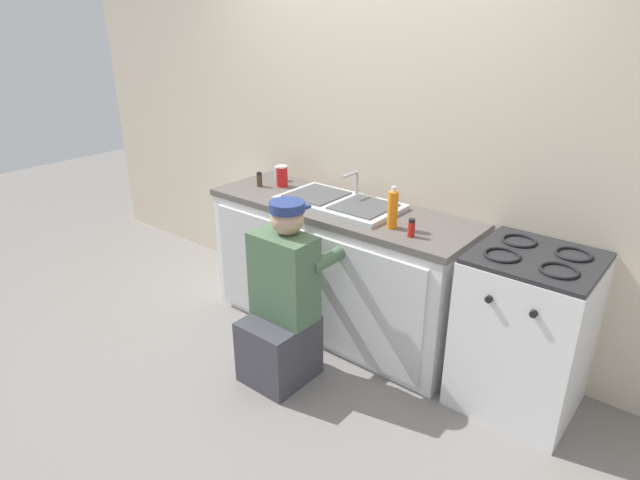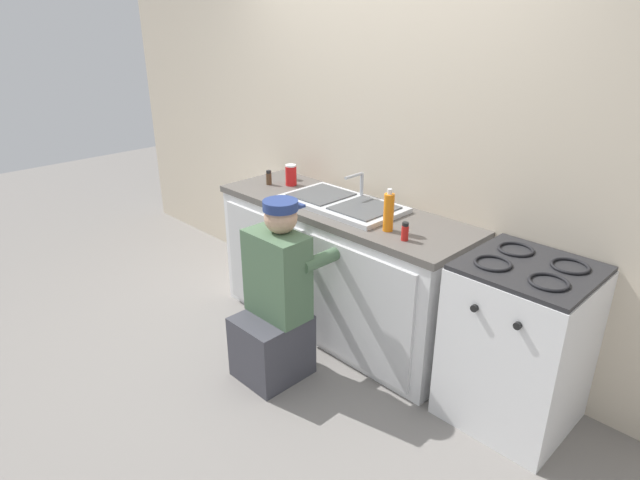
% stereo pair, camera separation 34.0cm
% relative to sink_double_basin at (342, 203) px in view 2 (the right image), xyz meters
% --- Properties ---
extents(ground_plane, '(12.00, 12.00, 0.00)m').
position_rel_sink_double_basin_xyz_m(ground_plane, '(0.00, -0.30, -0.93)').
color(ground_plane, gray).
extents(back_wall, '(6.00, 0.10, 2.50)m').
position_rel_sink_double_basin_xyz_m(back_wall, '(0.00, 0.35, 0.32)').
color(back_wall, beige).
rests_on(back_wall, ground_plane).
extents(counter_cabinet, '(1.81, 0.62, 0.86)m').
position_rel_sink_double_basin_xyz_m(counter_cabinet, '(0.00, -0.01, -0.49)').
color(counter_cabinet, white).
rests_on(counter_cabinet, ground_plane).
extents(countertop, '(1.85, 0.62, 0.04)m').
position_rel_sink_double_basin_xyz_m(countertop, '(0.00, -0.00, -0.04)').
color(countertop, '#5B5651').
rests_on(countertop, counter_cabinet).
extents(sink_double_basin, '(0.80, 0.44, 0.19)m').
position_rel_sink_double_basin_xyz_m(sink_double_basin, '(0.00, 0.00, 0.00)').
color(sink_double_basin, silver).
rests_on(sink_double_basin, countertop).
extents(stove_range, '(0.63, 0.62, 0.93)m').
position_rel_sink_double_basin_xyz_m(stove_range, '(1.28, -0.00, -0.47)').
color(stove_range, white).
rests_on(stove_range, ground_plane).
extents(plumber_person, '(0.42, 0.61, 1.10)m').
position_rel_sink_double_basin_xyz_m(plumber_person, '(0.08, -0.65, -0.46)').
color(plumber_person, '#3F3F47').
rests_on(plumber_person, ground_plane).
extents(soap_bottle_orange, '(0.06, 0.06, 0.25)m').
position_rel_sink_double_basin_xyz_m(soap_bottle_orange, '(0.48, -0.13, 0.09)').
color(soap_bottle_orange, orange).
rests_on(soap_bottle_orange, countertop).
extents(spice_bottle_pepper, '(0.04, 0.04, 0.10)m').
position_rel_sink_double_basin_xyz_m(spice_bottle_pepper, '(-0.70, -0.04, 0.03)').
color(spice_bottle_pepper, '#513823').
rests_on(spice_bottle_pepper, countertop).
extents(spice_bottle_red, '(0.04, 0.04, 0.10)m').
position_rel_sink_double_basin_xyz_m(spice_bottle_red, '(0.63, -0.17, 0.03)').
color(spice_bottle_red, red).
rests_on(spice_bottle_red, countertop).
extents(water_glass, '(0.06, 0.06, 0.10)m').
position_rel_sink_double_basin_xyz_m(water_glass, '(-0.70, 0.16, 0.03)').
color(water_glass, '#ADC6CC').
rests_on(water_glass, countertop).
extents(soda_cup_red, '(0.08, 0.08, 0.15)m').
position_rel_sink_double_basin_xyz_m(soda_cup_red, '(-0.57, 0.07, 0.06)').
color(soda_cup_red, red).
rests_on(soda_cup_red, countertop).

